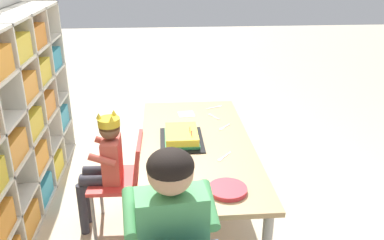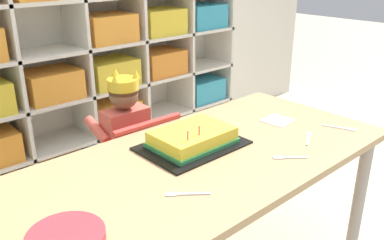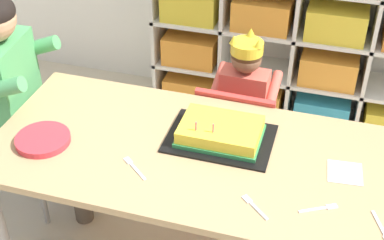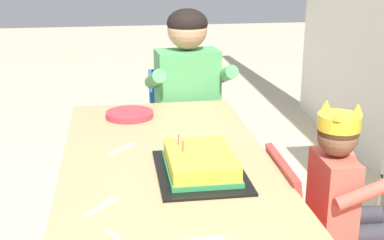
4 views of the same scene
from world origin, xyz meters
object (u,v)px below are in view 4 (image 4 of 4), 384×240
object	(u,v)px
child_with_crown	(345,193)
adult_helper_seated	(191,94)
activity_table	(170,188)
paper_plate_stack	(130,114)
classroom_chair_adult_side	(185,126)
fork_beside_plate_stack	(103,205)
birthday_cake_on_tray	(200,164)
classroom_chair_blue	(311,230)
fork_scattered_mid_table	(123,148)

from	to	relation	value
child_with_crown	adult_helper_seated	world-z (taller)	adult_helper_seated
activity_table	child_with_crown	distance (m)	0.60
paper_plate_stack	classroom_chair_adult_side	bearing A→B (deg)	143.54
activity_table	fork_beside_plate_stack	xyz separation A→B (m)	(0.24, -0.21, 0.07)
birthday_cake_on_tray	fork_beside_plate_stack	bearing A→B (deg)	-58.45
adult_helper_seated	paper_plate_stack	distance (m)	0.40
classroom_chair_adult_side	paper_plate_stack	size ratio (longest dim) A/B	3.65
activity_table	paper_plate_stack	distance (m)	0.59
classroom_chair_adult_side	fork_beside_plate_stack	xyz separation A→B (m)	(1.20, -0.39, 0.19)
activity_table	child_with_crown	xyz separation A→B (m)	(0.05, 0.59, -0.04)
classroom_chair_adult_side	paper_plate_stack	bearing A→B (deg)	-132.22
child_with_crown	birthday_cake_on_tray	bearing A→B (deg)	91.60
birthday_cake_on_tray	paper_plate_stack	distance (m)	0.65
activity_table	classroom_chair_blue	xyz separation A→B (m)	(0.05, 0.48, -0.17)
birthday_cake_on_tray	fork_beside_plate_stack	xyz separation A→B (m)	(0.19, -0.31, -0.03)
activity_table	fork_scattered_mid_table	size ratio (longest dim) A/B	13.30
classroom_chair_adult_side	fork_beside_plate_stack	distance (m)	1.27
adult_helper_seated	child_with_crown	bearing A→B (deg)	-71.43
classroom_chair_blue	adult_helper_seated	distance (m)	0.97
classroom_chair_blue	child_with_crown	xyz separation A→B (m)	(0.00, 0.11, 0.13)
birthday_cake_on_tray	classroom_chair_adult_side	bearing A→B (deg)	175.13
paper_plate_stack	fork_beside_plate_stack	world-z (taller)	paper_plate_stack
classroom_chair_adult_side	birthday_cake_on_tray	distance (m)	1.04
activity_table	fork_beside_plate_stack	bearing A→B (deg)	-41.70
activity_table	fork_scattered_mid_table	bearing A→B (deg)	-143.98
child_with_crown	fork_scattered_mid_table	bearing A→B (deg)	72.85
paper_plate_stack	fork_beside_plate_stack	size ratio (longest dim) A/B	1.96
classroom_chair_blue	fork_scattered_mid_table	size ratio (longest dim) A/B	5.71
classroom_chair_blue	birthday_cake_on_tray	xyz separation A→B (m)	(0.00, -0.39, 0.27)
fork_beside_plate_stack	activity_table	bearing A→B (deg)	-179.95
classroom_chair_adult_side	birthday_cake_on_tray	bearing A→B (deg)	-100.63
paper_plate_stack	adult_helper_seated	bearing A→B (deg)	132.01
birthday_cake_on_tray	paper_plate_stack	size ratio (longest dim) A/B	1.93
child_with_crown	classroom_chair_adult_side	world-z (taller)	child_with_crown
child_with_crown	classroom_chair_adult_side	bearing A→B (deg)	23.68
classroom_chair_blue	fork_scattered_mid_table	bearing A→B (deg)	69.99
paper_plate_stack	fork_beside_plate_stack	distance (m)	0.81
paper_plate_stack	child_with_crown	bearing A→B (deg)	48.60
activity_table	classroom_chair_adult_side	xyz separation A→B (m)	(-0.96, 0.18, -0.11)
child_with_crown	adult_helper_seated	bearing A→B (deg)	25.69
child_with_crown	fork_beside_plate_stack	distance (m)	0.83
child_with_crown	fork_scattered_mid_table	distance (m)	0.79
child_with_crown	activity_table	bearing A→B (deg)	86.75
adult_helper_seated	fork_scattered_mid_table	world-z (taller)	adult_helper_seated
activity_table	adult_helper_seated	world-z (taller)	adult_helper_seated
activity_table	classroom_chair_adult_side	distance (m)	0.98
paper_plate_stack	fork_scattered_mid_table	world-z (taller)	paper_plate_stack
classroom_chair_adult_side	adult_helper_seated	size ratio (longest dim) A/B	0.70
adult_helper_seated	fork_beside_plate_stack	size ratio (longest dim) A/B	10.26
activity_table	birthday_cake_on_tray	xyz separation A→B (m)	(0.05, 0.09, 0.10)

